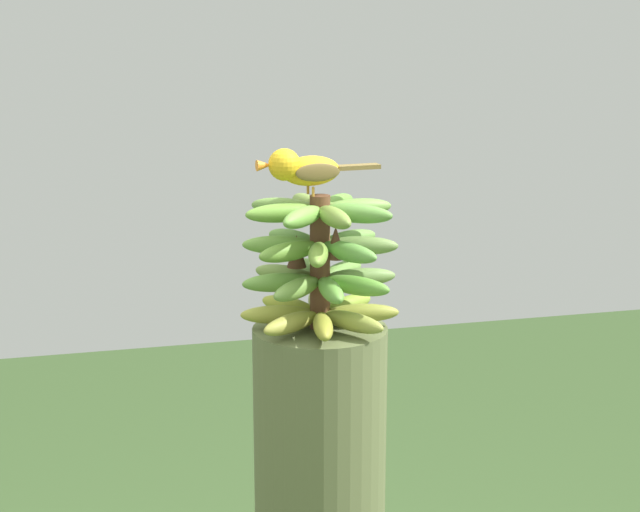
# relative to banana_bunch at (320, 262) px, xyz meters

# --- Properties ---
(banana_bunch) EXTENTS (0.30, 0.30, 0.25)m
(banana_bunch) POSITION_rel_banana_bunch_xyz_m (0.00, 0.00, 0.00)
(banana_bunch) COLOR brown
(banana_bunch) RESTS_ON banana_tree
(perched_bird) EXTENTS (0.23, 0.07, 0.09)m
(perched_bird) POSITION_rel_banana_bunch_xyz_m (0.03, -0.00, 0.17)
(perched_bird) COLOR #C68933
(perched_bird) RESTS_ON banana_bunch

